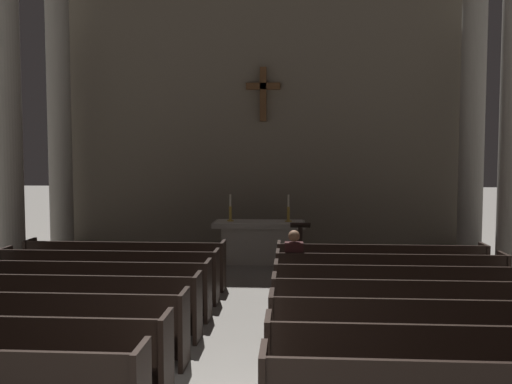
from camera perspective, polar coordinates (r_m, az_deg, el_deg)
The scene contains 20 objects.
pew_left_row_3 at distance 7.64m, azimuth -22.11°, elevation -12.70°, with size 3.90×0.50×0.95m.
pew_left_row_4 at distance 8.48m, azimuth -19.21°, elevation -10.96°, with size 3.90×0.50×0.95m.
pew_left_row_5 at distance 9.35m, azimuth -16.87°, elevation -9.52°, with size 3.90×0.50×0.95m.
pew_left_row_6 at distance 10.24m, azimuth -14.95°, elevation -8.31°, with size 3.90×0.50×0.95m.
pew_left_row_7 at distance 11.14m, azimuth -13.35°, elevation -7.29°, with size 3.90×0.50×0.95m.
pew_right_row_2 at distance 6.24m, azimuth 19.94°, elevation -16.46°, with size 3.90×0.50×0.95m.
pew_right_row_3 at distance 7.12m, azimuth 17.71°, elevation -13.83°, with size 3.90×0.50×0.95m.
pew_right_row_4 at distance 8.02m, azimuth 16.01°, elevation -11.76°, with size 3.90×0.50×0.95m.
pew_right_row_5 at distance 8.94m, azimuth 14.68°, elevation -10.11°, with size 3.90×0.50×0.95m.
pew_right_row_6 at distance 9.86m, azimuth 13.60°, elevation -8.76°, with size 3.90×0.50×0.95m.
pew_right_row_7 at distance 10.79m, azimuth 12.71°, elevation -7.65°, with size 3.90×0.50×0.95m.
column_left_third at distance 12.71m, azimuth -24.35°, elevation 7.43°, with size 0.88×0.88×7.13m.
column_left_fourth at distance 15.06m, azimuth -19.65°, elevation 6.95°, with size 0.88×0.88×7.13m.
column_right_fourth at distance 14.52m, azimuth 21.45°, elevation 7.03°, with size 0.88×0.88×7.13m.
altar at distance 13.36m, azimuth 0.34°, elevation -5.08°, with size 2.20×0.90×1.01m.
candlestick_left at distance 13.33m, azimuth -2.67°, elevation -2.14°, with size 0.16×0.16×0.65m.
candlestick_right at distance 13.25m, azimuth 3.37°, elevation -2.18°, with size 0.16×0.16×0.65m.
apse_with_cross at distance 15.19m, azimuth 0.78°, elevation 8.53°, with size 11.26×0.42×7.69m.
lectern at distance 12.15m, azimuth 4.59°, elevation -5.92°, with size 0.44×0.36×1.15m.
lone_worshipper at distance 9.71m, azimuth 3.93°, elevation -7.56°, with size 0.32×0.43×1.32m.
Camera 1 is at (0.78, -4.68, 2.63)m, focal length 38.70 mm.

